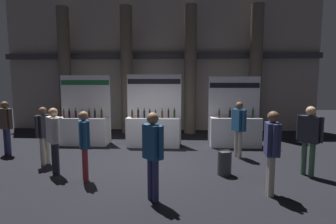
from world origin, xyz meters
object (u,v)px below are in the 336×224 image
at_px(exhibitor_booth_2, 235,129).
at_px(visitor_2, 309,134).
at_px(exhibitor_booth_0, 84,127).
at_px(visitor_1, 239,124).
at_px(exhibitor_booth_1, 153,128).
at_px(visitor_3, 44,131).
at_px(trash_bin, 224,163).
at_px(visitor_8, 153,149).
at_px(visitor_5, 6,123).
at_px(visitor_4, 84,140).
at_px(visitor_6, 54,134).
at_px(visitor_0, 272,145).

relative_size(exhibitor_booth_2, visitor_2, 1.44).
distance_m(exhibitor_booth_0, exhibitor_booth_2, 5.44).
bearing_deg(exhibitor_booth_0, visitor_1, -14.67).
distance_m(exhibitor_booth_1, visitor_3, 3.59).
relative_size(trash_bin, visitor_8, 0.35).
bearing_deg(visitor_3, exhibitor_booth_1, -34.32).
distance_m(visitor_1, visitor_5, 7.20).
bearing_deg(exhibitor_booth_0, exhibitor_booth_2, 0.22).
bearing_deg(exhibitor_booth_1, visitor_3, -140.84).
bearing_deg(exhibitor_booth_0, exhibitor_booth_1, -2.98).
bearing_deg(exhibitor_booth_2, visitor_1, -96.75).
bearing_deg(exhibitor_booth_1, visitor_8, -83.90).
xyz_separation_m(visitor_2, visitor_5, (-8.58, 1.45, -0.04)).
distance_m(visitor_3, visitor_4, 1.92).
relative_size(visitor_4, visitor_6, 0.98).
relative_size(visitor_2, visitor_3, 1.06).
relative_size(trash_bin, visitor_1, 0.35).
bearing_deg(visitor_6, visitor_0, -145.24).
bearing_deg(visitor_6, visitor_5, 10.86).
height_order(exhibitor_booth_2, visitor_3, exhibitor_booth_2).
xyz_separation_m(visitor_3, visitor_8, (3.23, -2.07, 0.08)).
bearing_deg(exhibitor_booth_0, trash_bin, -32.49).
relative_size(exhibitor_booth_2, visitor_1, 1.46).
relative_size(visitor_0, visitor_6, 1.04).
bearing_deg(visitor_1, visitor_0, 160.94).
bearing_deg(exhibitor_booth_2, visitor_2, -67.46).
height_order(exhibitor_booth_1, visitor_6, exhibitor_booth_1).
xyz_separation_m(exhibitor_booth_1, visitor_5, (-4.49, -1.31, 0.36)).
height_order(exhibitor_booth_2, visitor_0, exhibitor_booth_2).
relative_size(visitor_3, visitor_4, 0.99).
distance_m(exhibitor_booth_1, visitor_8, 4.37).
xyz_separation_m(visitor_2, visitor_6, (-6.21, -0.22, -0.03)).
bearing_deg(visitor_4, visitor_1, 93.57).
xyz_separation_m(visitor_5, visitor_6, (2.37, -1.67, 0.01)).
relative_size(visitor_4, visitor_8, 0.94).
xyz_separation_m(visitor_5, visitor_8, (4.95, -3.02, 0.04)).
height_order(visitor_1, visitor_5, visitor_1).
distance_m(visitor_0, visitor_2, 1.75).
distance_m(exhibitor_booth_2, visitor_4, 5.42).
bearing_deg(visitor_2, visitor_1, -5.33).
distance_m(exhibitor_booth_2, visitor_8, 5.11).
bearing_deg(visitor_3, visitor_6, -121.37).
height_order(visitor_0, visitor_8, visitor_8).
bearing_deg(exhibitor_booth_1, visitor_1, -24.70).
bearing_deg(visitor_0, visitor_6, 84.66).
relative_size(visitor_0, visitor_3, 1.07).
height_order(visitor_2, visitor_8, visitor_8).
relative_size(visitor_4, visitor_5, 0.97).
height_order(visitor_0, visitor_5, visitor_0).
bearing_deg(visitor_2, visitor_0, 85.38).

